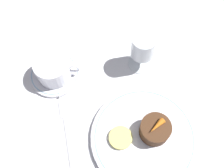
% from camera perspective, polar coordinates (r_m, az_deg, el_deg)
% --- Properties ---
extents(ground_plane, '(3.00, 3.00, 0.00)m').
position_cam_1_polar(ground_plane, '(0.70, 4.40, -8.90)').
color(ground_plane, white).
extents(dinner_plate, '(0.27, 0.27, 0.01)m').
position_cam_1_polar(dinner_plate, '(0.68, 6.96, -11.44)').
color(dinner_plate, white).
rests_on(dinner_plate, ground_plane).
extents(saucer, '(0.14, 0.14, 0.01)m').
position_cam_1_polar(saucer, '(0.76, -12.34, 2.14)').
color(saucer, white).
rests_on(saucer, ground_plane).
extents(coffee_cup, '(0.12, 0.10, 0.06)m').
position_cam_1_polar(coffee_cup, '(0.73, -12.76, 3.35)').
color(coffee_cup, white).
rests_on(coffee_cup, saucer).
extents(spoon, '(0.05, 0.12, 0.00)m').
position_cam_1_polar(spoon, '(0.75, -9.18, 2.09)').
color(spoon, silver).
rests_on(spoon, saucer).
extents(wine_glass, '(0.07, 0.07, 0.12)m').
position_cam_1_polar(wine_glass, '(0.71, 6.73, 7.76)').
color(wine_glass, silver).
rests_on(wine_glass, ground_plane).
extents(fork, '(0.06, 0.20, 0.01)m').
position_cam_1_polar(fork, '(0.70, -9.98, -9.33)').
color(fork, silver).
rests_on(fork, ground_plane).
extents(dessert_cake, '(0.08, 0.08, 0.04)m').
position_cam_1_polar(dessert_cake, '(0.66, 9.33, -9.76)').
color(dessert_cake, '#4C2D19').
rests_on(dessert_cake, dinner_plate).
extents(carrot_garnish, '(0.04, 0.04, 0.02)m').
position_cam_1_polar(carrot_garnish, '(0.63, 9.74, -8.99)').
color(carrot_garnish, orange).
rests_on(carrot_garnish, dessert_cake).
extents(pineapple_slice, '(0.06, 0.06, 0.01)m').
position_cam_1_polar(pineapple_slice, '(0.67, 1.87, -11.61)').
color(pineapple_slice, '#EFE075').
rests_on(pineapple_slice, dinner_plate).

